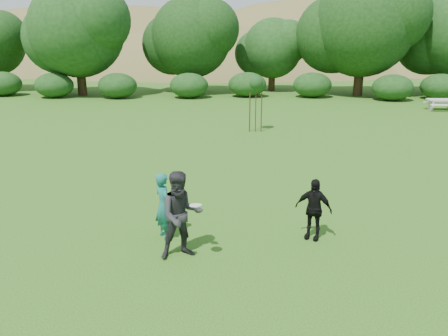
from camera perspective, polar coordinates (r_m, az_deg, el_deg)
The scene contains 9 objects.
ground at distance 10.40m, azimuth -0.79°, elevation -10.67°, with size 120.00×120.00×0.00m, color #19470C.
player_teal at distance 10.77m, azimuth -7.88°, elevation -4.91°, with size 0.61×0.40×1.68m, color #16655D.
player_grey at distance 9.76m, azimuth -5.62°, elevation -6.15°, with size 0.98×0.76×2.01m, color #28282A.
player_black at distance 10.88m, azimuth 11.59°, elevation -5.27°, with size 0.90×0.38×1.54m, color black.
frisbee at distance 9.29m, azimuth -3.72°, elevation -4.88°, with size 0.27×0.27×0.06m.
sapling at distance 22.58m, azimuth 4.22°, elevation 10.79°, with size 0.70×0.70×2.85m.
picnic_table at distance 32.83m, azimuth 26.50°, elevation 7.66°, with size 1.80×1.48×0.76m.
hillside at distance 79.45m, azimuth 1.83°, elevation 4.73°, with size 150.00×72.00×52.00m.
tree_row at distance 37.98m, azimuth 7.01°, elevation 16.90°, with size 53.92×10.38×9.62m.
Camera 1 is at (0.58, -9.20, 4.82)m, focal length 35.00 mm.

